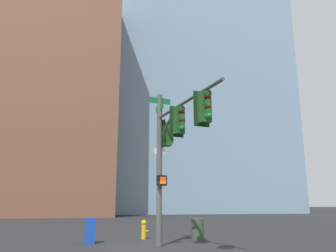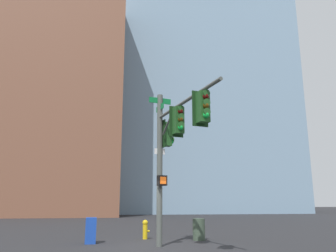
# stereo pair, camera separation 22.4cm
# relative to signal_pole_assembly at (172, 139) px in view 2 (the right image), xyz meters

# --- Properties ---
(ground_plane) EXTENTS (200.00, 200.00, 0.00)m
(ground_plane) POSITION_rel_signal_pole_assembly_xyz_m (-0.81, 1.24, -4.03)
(ground_plane) COLOR #262628
(signal_pole_assembly) EXTENTS (1.70, 5.21, 6.15)m
(signal_pole_assembly) POSITION_rel_signal_pole_assembly_xyz_m (0.00, 0.00, 0.00)
(signal_pole_assembly) COLOR #4C514C
(signal_pole_assembly) RESTS_ON ground_plane
(fire_hydrant) EXTENTS (0.34, 0.26, 0.87)m
(fire_hydrant) POSITION_rel_signal_pole_assembly_xyz_m (-0.66, 3.91, -3.56)
(fire_hydrant) COLOR gold
(fire_hydrant) RESTS_ON ground_plane
(litter_bin) EXTENTS (0.56, 0.56, 0.95)m
(litter_bin) POSITION_rel_signal_pole_assembly_xyz_m (1.72, 3.10, -3.56)
(litter_bin) COLOR #384738
(litter_bin) RESTS_ON ground_plane
(newspaper_box) EXTENTS (0.48, 0.59, 1.05)m
(newspaper_box) POSITION_rel_signal_pole_assembly_xyz_m (-3.06, 2.56, -3.51)
(newspaper_box) COLOR #193FA5
(newspaper_box) RESTS_ON ground_plane
(building_brick_nearside) EXTENTS (20.33, 18.49, 42.14)m
(building_brick_nearside) POSITION_rel_signal_pole_assembly_xyz_m (11.14, 46.10, 17.04)
(building_brick_nearside) COLOR brown
(building_brick_nearside) RESTS_ON ground_plane
(building_brick_midblock) EXTENTS (17.39, 15.08, 30.09)m
(building_brick_midblock) POSITION_rel_signal_pole_assembly_xyz_m (-10.37, 33.62, 11.01)
(building_brick_midblock) COLOR brown
(building_brick_midblock) RESTS_ON ground_plane
(building_glass_tower) EXTENTS (32.38, 29.22, 59.39)m
(building_glass_tower) POSITION_rel_signal_pole_assembly_xyz_m (10.96, 49.33, 25.66)
(building_glass_tower) COLOR #7A99B2
(building_glass_tower) RESTS_ON ground_plane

